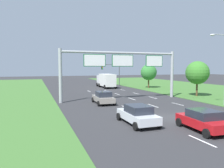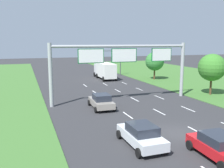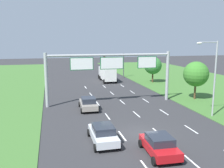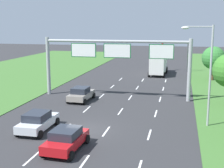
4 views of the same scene
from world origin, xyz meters
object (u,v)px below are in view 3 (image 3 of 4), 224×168
object	(u,v)px
roadside_tree_mid	(196,74)
roadside_tree_far	(153,66)
car_near_red	(88,103)
car_mid_lane	(159,145)
traffic_light_mast	(115,61)
car_lead_silver	(103,134)
sign_gantry	(111,67)
street_lamp	(212,72)
box_truck	(107,73)

from	to	relation	value
roadside_tree_mid	roadside_tree_far	world-z (taller)	roadside_tree_mid
car_near_red	car_mid_lane	world-z (taller)	car_near_red
car_mid_lane	traffic_light_mast	distance (m)	39.07
car_lead_silver	car_near_red	bearing A→B (deg)	88.10
car_near_red	car_mid_lane	xyz separation A→B (m)	(3.38, -13.57, -0.01)
sign_gantry	street_lamp	bearing A→B (deg)	-42.72
car_near_red	roadside_tree_far	xyz separation A→B (m)	(15.65, 16.59, 2.68)
roadside_tree_mid	sign_gantry	bearing A→B (deg)	176.24
box_truck	street_lamp	bearing A→B (deg)	-76.35
sign_gantry	street_lamp	world-z (taller)	street_lamp
sign_gantry	roadside_tree_mid	world-z (taller)	sign_gantry
box_truck	sign_gantry	bearing A→B (deg)	-99.48
roadside_tree_far	sign_gantry	bearing A→B (deg)	-130.64
car_lead_silver	car_mid_lane	world-z (taller)	car_lead_silver
car_mid_lane	street_lamp	world-z (taller)	street_lamp
traffic_light_mast	street_lamp	distance (m)	31.12
street_lamp	roadside_tree_mid	bearing A→B (deg)	68.91
box_truck	traffic_light_mast	xyz separation A→B (m)	(2.87, 3.99, 2.18)
box_truck	sign_gantry	xyz separation A→B (m)	(-3.57, -18.33, 3.26)
car_near_red	box_truck	bearing A→B (deg)	73.15
traffic_light_mast	roadside_tree_mid	size ratio (longest dim) A/B	1.01
traffic_light_mast	roadside_tree_mid	world-z (taller)	traffic_light_mast
car_mid_lane	roadside_tree_far	size ratio (longest dim) A/B	0.81
car_near_red	traffic_light_mast	xyz separation A→B (m)	(9.99, 24.81, 3.07)
traffic_light_mast	street_lamp	xyz separation A→B (m)	(2.92, -30.96, 1.21)
car_near_red	roadside_tree_mid	distance (m)	16.28
traffic_light_mast	street_lamp	bearing A→B (deg)	-84.62
car_lead_silver	traffic_light_mast	size ratio (longest dim) A/B	0.79
car_near_red	roadside_tree_far	world-z (taller)	roadside_tree_far
box_truck	roadside_tree_mid	bearing A→B (deg)	-63.75
car_near_red	car_mid_lane	size ratio (longest dim) A/B	1.02
car_mid_lane	box_truck	distance (m)	34.61
car_near_red	roadside_tree_far	bearing A→B (deg)	48.69
sign_gantry	roadside_tree_far	bearing A→B (deg)	49.36
car_mid_lane	car_near_red	bearing A→B (deg)	106.69
car_near_red	street_lamp	size ratio (longest dim) A/B	0.51
street_lamp	car_near_red	bearing A→B (deg)	154.53
box_truck	traffic_light_mast	bearing A→B (deg)	55.79
street_lamp	roadside_tree_far	xyz separation A→B (m)	(2.74, 22.74, -1.61)
roadside_tree_mid	street_lamp	bearing A→B (deg)	-111.09
car_mid_lane	sign_gantry	distance (m)	16.60
traffic_light_mast	street_lamp	world-z (taller)	street_lamp
box_truck	sign_gantry	distance (m)	18.96
car_mid_lane	traffic_light_mast	xyz separation A→B (m)	(6.62, 38.39, 3.08)
sign_gantry	traffic_light_mast	size ratio (longest dim) A/B	3.08
car_lead_silver	box_truck	xyz separation A→B (m)	(7.42, 31.14, 0.89)
roadside_tree_mid	traffic_light_mast	bearing A→B (deg)	104.39
car_lead_silver	sign_gantry	size ratio (longest dim) A/B	0.26
street_lamp	car_lead_silver	bearing A→B (deg)	-162.49
car_mid_lane	street_lamp	size ratio (longest dim) A/B	0.50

